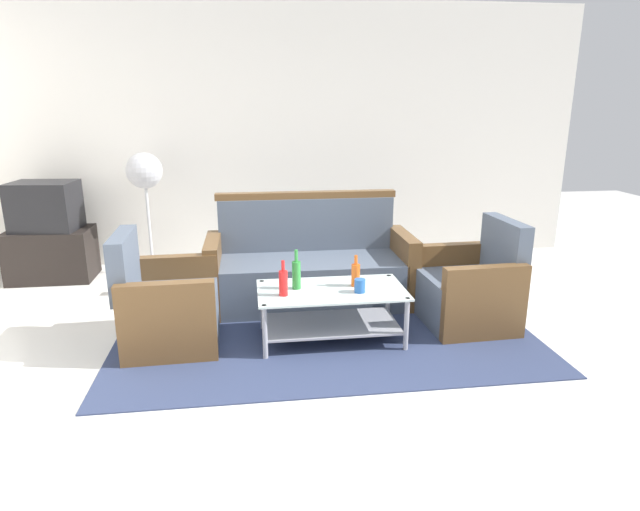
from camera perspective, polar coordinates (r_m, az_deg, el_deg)
ground_plane at (r=3.52m, az=1.85°, el=-13.91°), size 14.00×14.00×0.00m
wall_back at (r=6.09m, az=-2.93°, el=12.71°), size 6.52×0.12×2.80m
rug at (r=4.32m, az=0.43°, el=-7.87°), size 3.20×2.04×0.01m
couch at (r=4.78m, az=-1.09°, el=-1.47°), size 1.80×0.75×0.96m
armchair_left at (r=4.14m, az=-15.98°, el=-5.34°), size 0.72×0.78×0.85m
armchair_right at (r=4.51m, az=15.64°, el=-3.55°), size 0.73×0.79×0.85m
coffee_table at (r=4.05m, az=1.21°, el=-5.45°), size 1.10×0.60×0.40m
bottle_red at (r=3.85m, az=-3.93°, el=-2.86°), size 0.06×0.06×0.26m
bottle_green at (r=3.98m, az=-2.53°, el=-1.99°), size 0.06×0.06×0.30m
bottle_orange at (r=4.05m, az=3.82°, el=-2.02°), size 0.07×0.07×0.24m
cup at (r=3.93m, az=4.26°, el=-3.23°), size 0.08×0.08×0.10m
tv_stand at (r=6.09m, az=-26.66°, el=0.10°), size 0.80×0.50×0.52m
television at (r=5.98m, az=-27.25°, el=4.71°), size 0.64×0.50×0.48m
pedestal_fan at (r=5.74m, az=-18.16°, el=7.85°), size 0.36×0.36×1.27m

